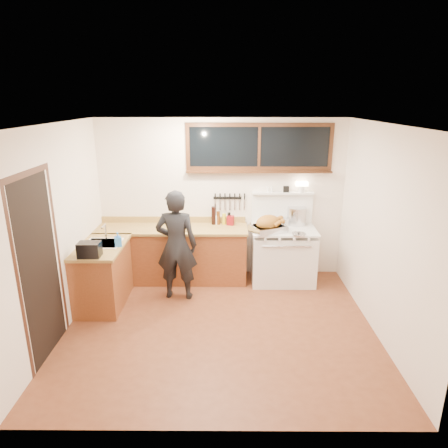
{
  "coord_description": "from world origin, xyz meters",
  "views": [
    {
      "loc": [
        0.08,
        -4.63,
        2.87
      ],
      "look_at": [
        0.05,
        0.85,
        1.15
      ],
      "focal_mm": 32.0,
      "sensor_mm": 36.0,
      "label": 1
    }
  ],
  "objects_px": {
    "vintage_stove": "(283,254)",
    "roast_turkey": "(268,225)",
    "man": "(177,245)",
    "cutting_board": "(176,226)"
  },
  "relations": [
    {
      "from": "cutting_board",
      "to": "roast_turkey",
      "type": "distance_m",
      "value": 1.45
    },
    {
      "from": "vintage_stove",
      "to": "cutting_board",
      "type": "xyz_separation_m",
      "value": [
        -1.71,
        -0.05,
        0.48
      ]
    },
    {
      "from": "cutting_board",
      "to": "roast_turkey",
      "type": "xyz_separation_m",
      "value": [
        1.45,
        -0.1,
        0.05
      ]
    },
    {
      "from": "vintage_stove",
      "to": "cutting_board",
      "type": "height_order",
      "value": "vintage_stove"
    },
    {
      "from": "vintage_stove",
      "to": "roast_turkey",
      "type": "height_order",
      "value": "vintage_stove"
    },
    {
      "from": "cutting_board",
      "to": "man",
      "type": "bearing_deg",
      "value": -82.78
    },
    {
      "from": "man",
      "to": "cutting_board",
      "type": "bearing_deg",
      "value": 97.22
    },
    {
      "from": "vintage_stove",
      "to": "roast_turkey",
      "type": "relative_size",
      "value": 2.58
    },
    {
      "from": "vintage_stove",
      "to": "man",
      "type": "relative_size",
      "value": 0.96
    },
    {
      "from": "man",
      "to": "cutting_board",
      "type": "xyz_separation_m",
      "value": [
        -0.07,
        0.54,
        0.12
      ]
    }
  ]
}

